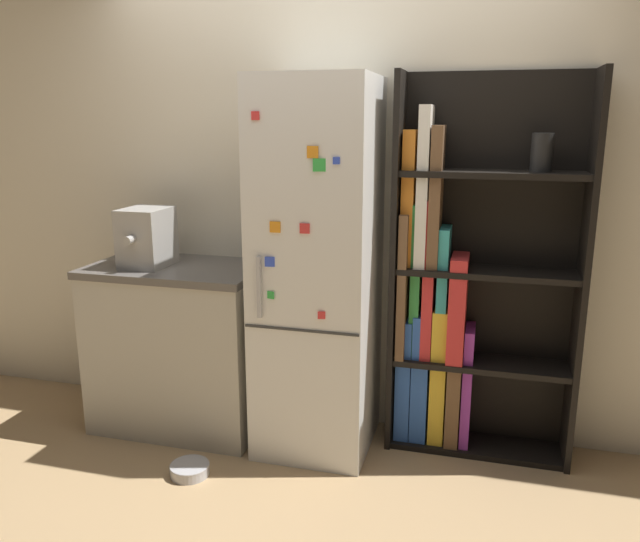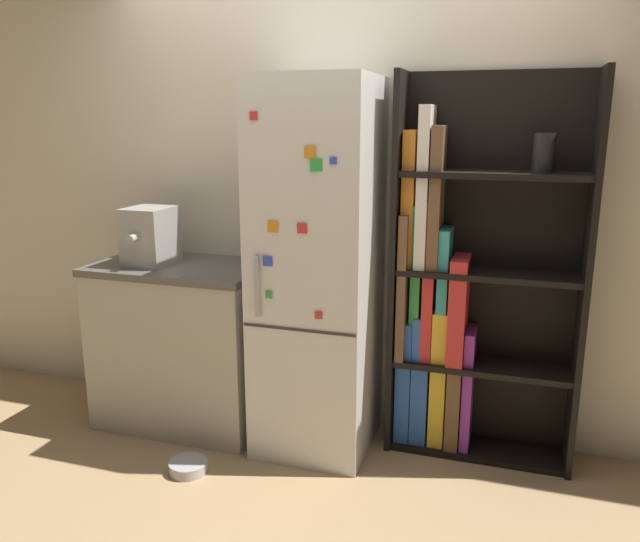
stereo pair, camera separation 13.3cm
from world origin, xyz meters
The scene contains 7 objects.
ground_plane centered at (0.00, 0.00, 0.00)m, with size 16.00×16.00×0.00m, color tan.
wall_back centered at (0.00, 0.47, 1.30)m, with size 8.00×0.05×2.60m.
refrigerator centered at (0.00, 0.15, 0.96)m, with size 0.58×0.62×1.92m.
bookshelf centered at (0.70, 0.33, 0.84)m, with size 0.93×0.29×1.95m.
kitchen_counter centered at (-0.81, 0.16, 0.47)m, with size 0.95×0.59×0.94m.
espresso_machine centered at (-0.95, 0.12, 1.10)m, with size 0.23×0.34×0.32m.
pet_bowl centered at (-0.52, -0.34, 0.03)m, with size 0.20×0.20×0.06m.
Camera 2 is at (0.95, -2.80, 1.72)m, focal length 35.00 mm.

